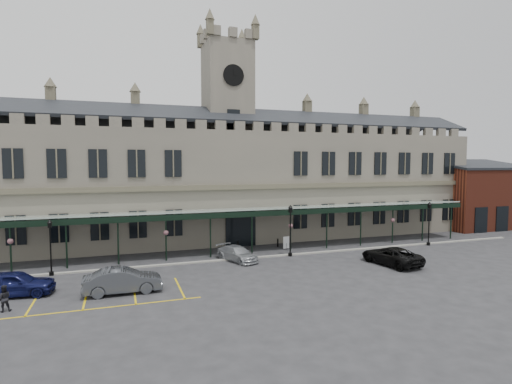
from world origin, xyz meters
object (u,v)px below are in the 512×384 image
object	(u,v)px
clock_tower	(227,124)
person_b	(4,298)
lamp_post_right	(429,219)
car_left_a	(14,284)
traffic_cone	(389,259)
car_taxi	(237,254)
station_building	(228,182)
car_left_b	(123,281)
lamp_post_mid	(290,226)
lamp_post_left	(50,242)
sign_board	(286,243)
car_van	(391,256)

from	to	relation	value
clock_tower	person_b	size ratio (longest dim) A/B	15.87
lamp_post_right	car_left_a	distance (m)	37.54
traffic_cone	car_taxi	size ratio (longest dim) A/B	0.16
clock_tower	traffic_cone	xyz separation A→B (m)	(10.04, -16.00, -12.75)
station_building	car_left_a	world-z (taller)	station_building
car_left_b	traffic_cone	bearing A→B (deg)	-87.91
clock_tower	car_left_a	distance (m)	26.87
lamp_post_mid	car_taxi	size ratio (longest dim) A/B	1.08
lamp_post_left	car_left_b	world-z (taller)	lamp_post_left
lamp_post_mid	sign_board	distance (m)	4.06
traffic_cone	person_b	size ratio (longest dim) A/B	0.47
car_left_a	car_left_b	world-z (taller)	car_left_b
station_building	lamp_post_left	xyz separation A→B (m)	(-16.89, -10.60, -3.88)
sign_board	car_taxi	xyz separation A→B (m)	(-6.16, -3.39, 0.06)
car_left_a	person_b	xyz separation A→B (m)	(0.10, -2.90, -0.05)
lamp_post_left	lamp_post_mid	size ratio (longest dim) A/B	0.91
station_building	car_van	xyz separation A→B (m)	(9.98, -16.32, -5.71)
traffic_cone	car_left_b	size ratio (longest dim) A/B	0.14
car_left_a	lamp_post_left	bearing A→B (deg)	-12.91
lamp_post_right	car_taxi	xyz separation A→B (m)	(-20.92, 0.07, -2.10)
car_left_a	person_b	size ratio (longest dim) A/B	3.12
station_building	car_left_a	distance (m)	24.50
clock_tower	car_left_a	world-z (taller)	clock_tower
lamp_post_right	person_b	world-z (taller)	lamp_post_right
car_left_a	car_taxi	world-z (taller)	car_left_a
station_building	sign_board	world-z (taller)	station_building
sign_board	station_building	bearing A→B (deg)	107.97
lamp_post_left	car_van	size ratio (longest dim) A/B	0.80
sign_board	clock_tower	bearing A→B (deg)	107.69
clock_tower	person_b	distance (m)	28.57
station_building	lamp_post_right	world-z (taller)	station_building
lamp_post_mid	sign_board	world-z (taller)	lamp_post_mid
station_building	lamp_post_left	world-z (taller)	station_building
clock_tower	lamp_post_left	size ratio (longest dim) A/B	5.68
lamp_post_left	lamp_post_mid	distance (m)	19.99
station_building	traffic_cone	size ratio (longest dim) A/B	82.15
station_building	sign_board	bearing A→B (deg)	-61.28
car_taxi	car_left_a	bearing A→B (deg)	171.94
station_building	lamp_post_right	distance (m)	22.10
lamp_post_right	person_b	distance (m)	37.88
car_left_a	lamp_post_mid	bearing A→B (deg)	-72.77
lamp_post_left	person_b	xyz separation A→B (m)	(-1.41, -7.46, -1.81)
clock_tower	car_left_b	size ratio (longest dim) A/B	4.90
lamp_post_right	car_left_b	distance (m)	31.17
car_left_b	lamp_post_right	bearing A→B (deg)	-79.32
station_building	lamp_post_mid	bearing A→B (deg)	-73.82
station_building	person_b	xyz separation A→B (m)	(-18.30, -18.06, -5.69)
lamp_post_left	person_b	distance (m)	7.80
car_left_b	car_taxi	distance (m)	11.31
station_building	lamp_post_right	size ratio (longest dim) A/B	12.96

